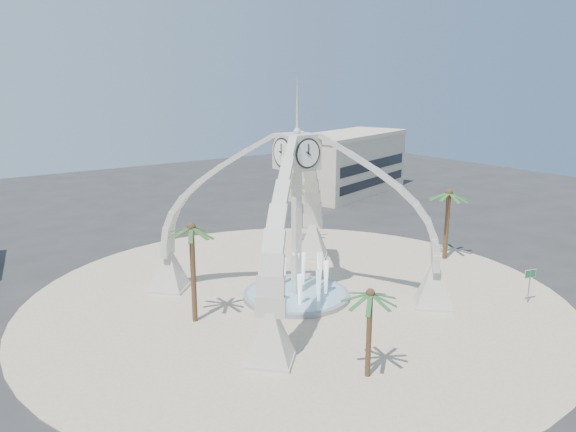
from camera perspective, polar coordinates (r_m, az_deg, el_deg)
ground at (r=42.63m, az=0.85°, el=-8.33°), size 140.00×140.00×0.00m
plaza at (r=42.61m, az=0.85°, el=-8.29°), size 40.00×40.00×0.06m
clock_tower at (r=40.63m, az=0.88°, el=0.18°), size 17.94×17.94×16.30m
fountain at (r=42.52m, az=0.85°, el=-7.97°), size 8.00×8.00×3.62m
building_ne at (r=81.05m, az=6.18°, el=5.39°), size 21.87×14.17×8.60m
palm_east at (r=51.89m, az=16.03°, el=2.20°), size 4.88×4.88×7.01m
palm_west at (r=37.08m, az=-9.80°, el=-1.29°), size 3.87×3.87×7.36m
palm_north at (r=54.98m, az=0.85°, el=3.13°), size 4.60×4.60×6.68m
palm_south at (r=30.51m, az=8.37°, el=-7.91°), size 4.08×4.08×5.54m
street_sign at (r=44.56m, az=23.36°, el=-5.82°), size 0.98×0.28×2.75m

